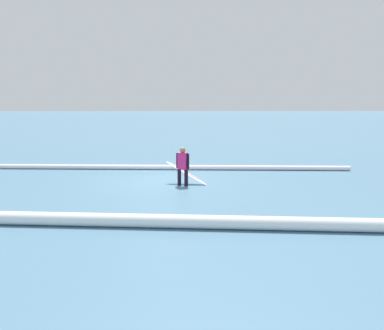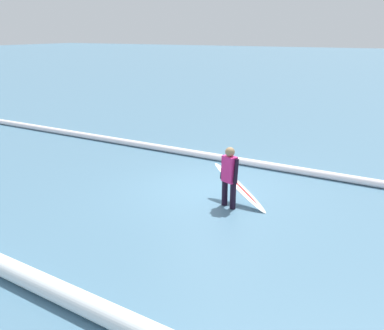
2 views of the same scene
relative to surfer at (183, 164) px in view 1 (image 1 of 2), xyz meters
name	(u,v)px [view 1 (image 1 of 2)]	position (x,y,z in m)	size (l,w,h in m)	color
ground_plane	(162,181)	(0.82, -0.79, -0.80)	(198.11, 198.11, 0.00)	slate
surfer	(183,164)	(0.00, 0.00, 0.00)	(0.48, 0.36, 1.45)	black
surfboard	(186,173)	(-0.14, -0.32, -0.39)	(1.66, 0.82, 0.86)	white
wave_crest_foreground	(120,167)	(2.91, -3.32, -0.70)	(0.22, 0.22, 20.90)	white
wave_crest_midground	(225,222)	(-1.09, 4.75, -0.63)	(0.34, 0.34, 15.68)	white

